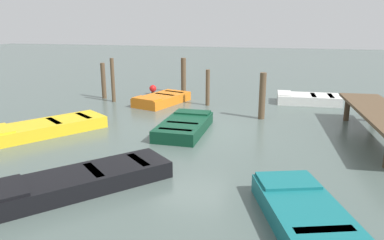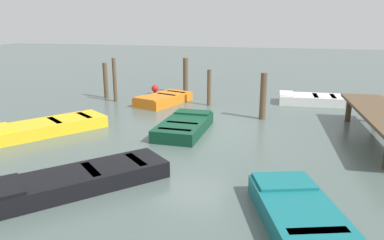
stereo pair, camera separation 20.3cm
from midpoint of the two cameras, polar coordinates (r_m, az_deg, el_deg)
ground_plane at (r=12.93m, az=0.45°, el=-1.50°), size 80.00×80.00×0.00m
dock_segment at (r=12.96m, az=27.84°, el=0.56°), size 6.00×1.82×0.95m
rowboat_orange at (r=16.94m, az=-4.12°, el=3.27°), size 3.07×2.16×0.46m
rowboat_black at (r=8.84m, az=-16.83°, el=-8.86°), size 3.89×3.67×0.46m
rowboat_yellow at (r=13.39m, az=-21.33°, el=-1.01°), size 3.97×3.35×0.46m
rowboat_teal at (r=7.01m, az=18.55°, el=-15.71°), size 4.19×2.52×0.46m
rowboat_dark_green at (r=12.61m, az=-0.74°, el=-0.91°), size 2.96×1.44×0.46m
rowboat_white at (r=17.75m, az=18.06°, el=3.10°), size 1.53×2.82×0.46m
mooring_piling_far_right at (r=16.46m, az=3.01°, el=5.02°), size 0.18×0.18×1.61m
mooring_piling_near_right at (r=18.48m, az=-12.91°, el=5.97°), size 0.21×0.21×1.72m
mooring_piling_mid_left at (r=19.29m, az=-0.70°, el=6.88°), size 0.26×0.26×1.83m
mooring_piling_near_left at (r=17.59m, az=-11.54°, el=6.08°), size 0.17×0.17×2.03m
mooring_piling_center at (r=14.39m, az=11.34°, el=3.62°), size 0.25×0.25×1.79m
marker_buoy at (r=19.15m, az=-5.44°, el=4.85°), size 0.36×0.36×0.48m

